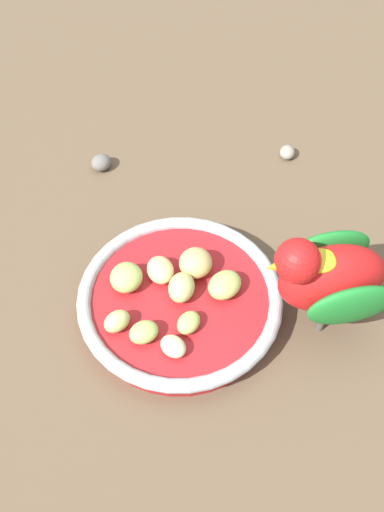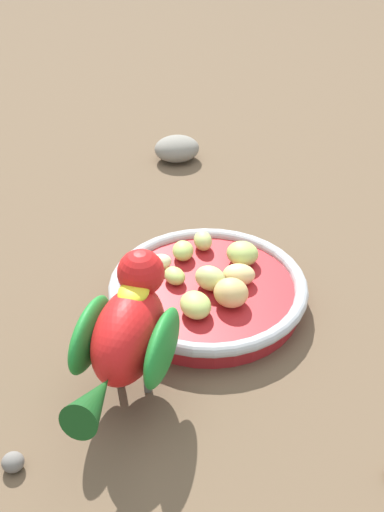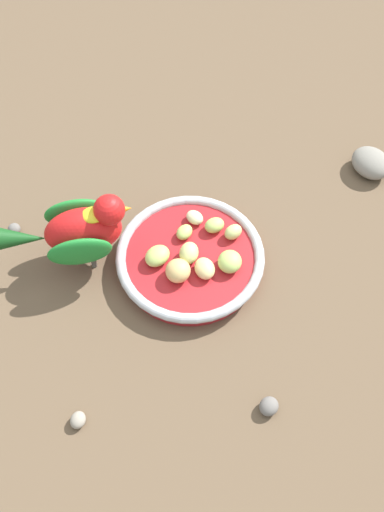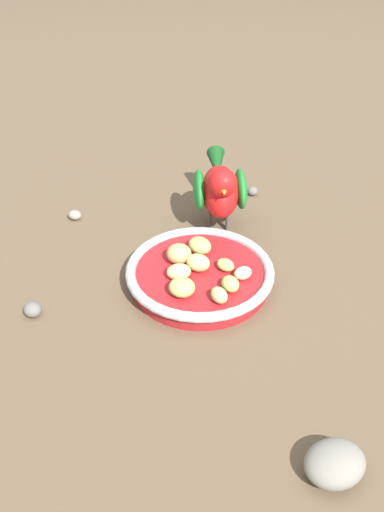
% 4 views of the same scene
% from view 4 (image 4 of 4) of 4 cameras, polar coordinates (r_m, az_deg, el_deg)
% --- Properties ---
extents(ground_plane, '(4.00, 4.00, 0.00)m').
position_cam_4_polar(ground_plane, '(0.90, -0.82, -2.58)').
color(ground_plane, brown).
extents(feeding_bowl, '(0.22, 0.22, 0.03)m').
position_cam_4_polar(feeding_bowl, '(0.88, 0.76, -1.80)').
color(feeding_bowl, '#AD1E23').
rests_on(feeding_bowl, ground_plane).
extents(apple_piece_0, '(0.05, 0.05, 0.03)m').
position_cam_4_polar(apple_piece_0, '(0.89, -1.33, 0.20)').
color(apple_piece_0, tan).
rests_on(apple_piece_0, feeding_bowl).
extents(apple_piece_1, '(0.03, 0.03, 0.02)m').
position_cam_4_polar(apple_piece_1, '(0.82, 2.62, -3.78)').
color(apple_piece_1, '#C6D17A').
rests_on(apple_piece_1, feeding_bowl).
extents(apple_piece_2, '(0.03, 0.04, 0.02)m').
position_cam_4_polar(apple_piece_2, '(0.88, 3.24, -0.86)').
color(apple_piece_2, '#B2CC66').
rests_on(apple_piece_2, feeding_bowl).
extents(apple_piece_3, '(0.05, 0.04, 0.03)m').
position_cam_4_polar(apple_piece_3, '(0.87, 0.58, -0.64)').
color(apple_piece_3, '#C6D17A').
rests_on(apple_piece_3, feeding_bowl).
extents(apple_piece_4, '(0.02, 0.03, 0.02)m').
position_cam_4_polar(apple_piece_4, '(0.84, 3.70, -2.69)').
color(apple_piece_4, '#B2CC66').
rests_on(apple_piece_4, feeding_bowl).
extents(apple_piece_5, '(0.04, 0.05, 0.02)m').
position_cam_4_polar(apple_piece_5, '(0.91, 0.76, 1.02)').
color(apple_piece_5, '#B2CC66').
rests_on(apple_piece_5, feeding_bowl).
extents(apple_piece_6, '(0.05, 0.05, 0.03)m').
position_cam_4_polar(apple_piece_6, '(0.83, -0.97, -3.02)').
color(apple_piece_6, '#B2CC66').
rests_on(apple_piece_6, feeding_bowl).
extents(apple_piece_7, '(0.04, 0.03, 0.02)m').
position_cam_4_polar(apple_piece_7, '(0.86, -1.27, -1.52)').
color(apple_piece_7, '#E5C67F').
rests_on(apple_piece_7, feeding_bowl).
extents(apple_piece_8, '(0.03, 0.03, 0.02)m').
position_cam_4_polar(apple_piece_8, '(0.86, 4.91, -1.64)').
color(apple_piece_8, beige).
rests_on(apple_piece_8, feeding_bowl).
extents(parrot, '(0.11, 0.19, 0.14)m').
position_cam_4_polar(parrot, '(0.98, 2.72, 6.55)').
color(parrot, '#59544C').
rests_on(parrot, ground_plane).
extents(rock_large, '(0.08, 0.07, 0.04)m').
position_cam_4_polar(rock_large, '(0.68, 13.55, -18.81)').
color(rock_large, gray).
rests_on(rock_large, ground_plane).
extents(pebble_0, '(0.03, 0.03, 0.02)m').
position_cam_4_polar(pebble_0, '(1.06, -11.19, 3.89)').
color(pebble_0, gray).
rests_on(pebble_0, ground_plane).
extents(pebble_1, '(0.03, 0.03, 0.02)m').
position_cam_4_polar(pebble_1, '(0.86, -15.06, -5.02)').
color(pebble_1, slate).
rests_on(pebble_1, ground_plane).
extents(pebble_2, '(0.02, 0.02, 0.02)m').
position_cam_4_polar(pebble_2, '(1.11, 5.84, 6.22)').
color(pebble_2, slate).
rests_on(pebble_2, ground_plane).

